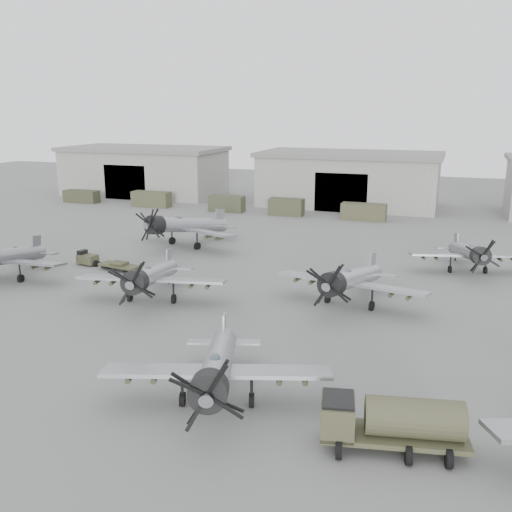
{
  "coord_description": "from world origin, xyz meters",
  "views": [
    {
      "loc": [
        16.47,
        -31.06,
        15.59
      ],
      "look_at": [
        -0.17,
        16.41,
        2.5
      ],
      "focal_mm": 40.0,
      "sensor_mm": 36.0,
      "label": 1
    }
  ],
  "objects_px": {
    "aircraft_far_0": "(183,226)",
    "tug_trailer": "(99,261)",
    "aircraft_near_1": "(216,368)",
    "aircraft_far_1": "(470,253)",
    "fuel_tanker": "(392,420)",
    "aircraft_mid_2": "(350,280)",
    "aircraft_mid_1": "(150,276)",
    "ground_crew": "(16,255)",
    "aircraft_mid_0": "(0,258)"
  },
  "relations": [
    {
      "from": "aircraft_mid_0",
      "to": "aircraft_far_1",
      "type": "xyz_separation_m",
      "value": [
        40.84,
        17.05,
        -0.18
      ]
    },
    {
      "from": "aircraft_far_0",
      "to": "tug_trailer",
      "type": "xyz_separation_m",
      "value": [
        -4.19,
        -10.55,
        -1.96
      ]
    },
    {
      "from": "aircraft_near_1",
      "to": "aircraft_mid_1",
      "type": "height_order",
      "value": "aircraft_mid_1"
    },
    {
      "from": "fuel_tanker",
      "to": "aircraft_mid_2",
      "type": "bearing_deg",
      "value": 94.94
    },
    {
      "from": "aircraft_mid_1",
      "to": "fuel_tanker",
      "type": "relative_size",
      "value": 1.75
    },
    {
      "from": "aircraft_mid_2",
      "to": "aircraft_far_1",
      "type": "relative_size",
      "value": 1.12
    },
    {
      "from": "aircraft_mid_0",
      "to": "aircraft_far_1",
      "type": "relative_size",
      "value": 1.09
    },
    {
      "from": "aircraft_near_1",
      "to": "aircraft_far_1",
      "type": "bearing_deg",
      "value": 49.77
    },
    {
      "from": "aircraft_mid_1",
      "to": "fuel_tanker",
      "type": "xyz_separation_m",
      "value": [
        21.07,
        -14.75,
        -0.75
      ]
    },
    {
      "from": "aircraft_mid_0",
      "to": "aircraft_far_1",
      "type": "distance_m",
      "value": 44.25
    },
    {
      "from": "aircraft_far_0",
      "to": "tug_trailer",
      "type": "relative_size",
      "value": 1.81
    },
    {
      "from": "fuel_tanker",
      "to": "tug_trailer",
      "type": "relative_size",
      "value": 0.94
    },
    {
      "from": "aircraft_far_0",
      "to": "fuel_tanker",
      "type": "height_order",
      "value": "aircraft_far_0"
    },
    {
      "from": "aircraft_near_1",
      "to": "aircraft_far_1",
      "type": "distance_m",
      "value": 34.25
    },
    {
      "from": "tug_trailer",
      "to": "fuel_tanker",
      "type": "bearing_deg",
      "value": -25.81
    },
    {
      "from": "aircraft_mid_0",
      "to": "aircraft_far_0",
      "type": "xyz_separation_m",
      "value": [
        9.85,
        17.69,
        0.31
      ]
    },
    {
      "from": "aircraft_mid_0",
      "to": "tug_trailer",
      "type": "distance_m",
      "value": 9.26
    },
    {
      "from": "aircraft_near_1",
      "to": "aircraft_far_1",
      "type": "relative_size",
      "value": 1.1
    },
    {
      "from": "aircraft_mid_1",
      "to": "ground_crew",
      "type": "distance_m",
      "value": 20.26
    },
    {
      "from": "aircraft_near_1",
      "to": "aircraft_mid_1",
      "type": "relative_size",
      "value": 0.99
    },
    {
      "from": "aircraft_mid_1",
      "to": "aircraft_far_0",
      "type": "xyz_separation_m",
      "value": [
        -6.2,
        18.48,
        0.27
      ]
    },
    {
      "from": "aircraft_mid_1",
      "to": "aircraft_far_0",
      "type": "height_order",
      "value": "aircraft_far_0"
    },
    {
      "from": "aircraft_far_1",
      "to": "tug_trailer",
      "type": "distance_m",
      "value": 36.57
    },
    {
      "from": "ground_crew",
      "to": "fuel_tanker",
      "type": "bearing_deg",
      "value": -95.49
    },
    {
      "from": "aircraft_far_0",
      "to": "tug_trailer",
      "type": "distance_m",
      "value": 11.51
    },
    {
      "from": "aircraft_mid_1",
      "to": "tug_trailer",
      "type": "bearing_deg",
      "value": 130.57
    },
    {
      "from": "aircraft_far_0",
      "to": "aircraft_far_1",
      "type": "xyz_separation_m",
      "value": [
        30.98,
        -0.64,
        -0.49
      ]
    },
    {
      "from": "aircraft_mid_2",
      "to": "aircraft_far_1",
      "type": "bearing_deg",
      "value": 66.2
    },
    {
      "from": "aircraft_mid_2",
      "to": "tug_trailer",
      "type": "bearing_deg",
      "value": -177.27
    },
    {
      "from": "aircraft_mid_0",
      "to": "ground_crew",
      "type": "relative_size",
      "value": 6.72
    },
    {
      "from": "aircraft_mid_2",
      "to": "aircraft_far_1",
      "type": "distance_m",
      "value": 16.31
    },
    {
      "from": "aircraft_far_0",
      "to": "aircraft_mid_2",
      "type": "bearing_deg",
      "value": -12.93
    },
    {
      "from": "aircraft_near_1",
      "to": "fuel_tanker",
      "type": "relative_size",
      "value": 1.73
    },
    {
      "from": "fuel_tanker",
      "to": "tug_trailer",
      "type": "bearing_deg",
      "value": 133.15
    },
    {
      "from": "aircraft_mid_0",
      "to": "aircraft_mid_1",
      "type": "bearing_deg",
      "value": -7.63
    },
    {
      "from": "fuel_tanker",
      "to": "aircraft_near_1",
      "type": "bearing_deg",
      "value": 163.45
    },
    {
      "from": "aircraft_mid_0",
      "to": "aircraft_mid_2",
      "type": "height_order",
      "value": "aircraft_mid_2"
    },
    {
      "from": "aircraft_mid_2",
      "to": "tug_trailer",
      "type": "height_order",
      "value": "aircraft_mid_2"
    },
    {
      "from": "aircraft_near_1",
      "to": "aircraft_far_0",
      "type": "distance_m",
      "value": 37.01
    },
    {
      "from": "aircraft_mid_1",
      "to": "tug_trailer",
      "type": "relative_size",
      "value": 1.64
    },
    {
      "from": "aircraft_mid_1",
      "to": "aircraft_far_0",
      "type": "bearing_deg",
      "value": 96.48
    },
    {
      "from": "aircraft_mid_1",
      "to": "aircraft_mid_2",
      "type": "xyz_separation_m",
      "value": [
        15.58,
        4.37,
        0.02
      ]
    },
    {
      "from": "aircraft_mid_2",
      "to": "fuel_tanker",
      "type": "bearing_deg",
      "value": -63.46
    },
    {
      "from": "fuel_tanker",
      "to": "ground_crew",
      "type": "relative_size",
      "value": 3.92
    },
    {
      "from": "aircraft_mid_2",
      "to": "aircraft_near_1",
      "type": "bearing_deg",
      "value": -91.2
    },
    {
      "from": "aircraft_near_1",
      "to": "fuel_tanker",
      "type": "bearing_deg",
      "value": -23.44
    },
    {
      "from": "aircraft_mid_1",
      "to": "ground_crew",
      "type": "relative_size",
      "value": 6.87
    },
    {
      "from": "aircraft_mid_0",
      "to": "ground_crew",
      "type": "bearing_deg",
      "value": 115.34
    },
    {
      "from": "aircraft_mid_1",
      "to": "aircraft_far_1",
      "type": "relative_size",
      "value": 1.11
    },
    {
      "from": "aircraft_far_0",
      "to": "ground_crew",
      "type": "height_order",
      "value": "aircraft_far_0"
    }
  ]
}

